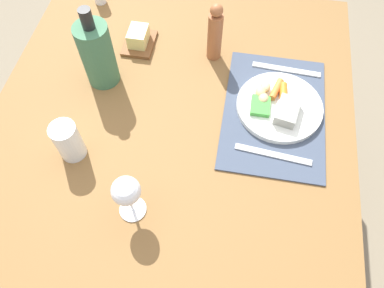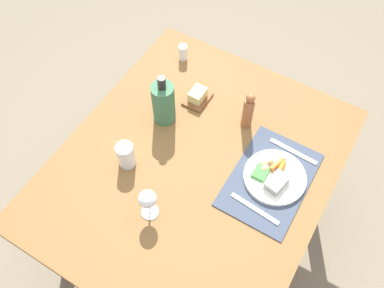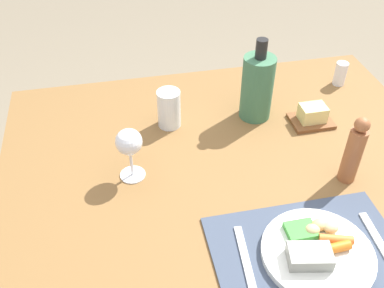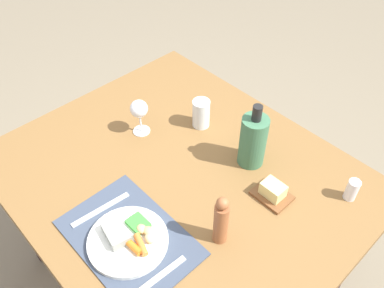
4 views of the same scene
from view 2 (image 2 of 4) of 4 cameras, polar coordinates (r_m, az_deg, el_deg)
name	(u,v)px [view 2 (image 2 of 4)]	position (r m, az deg, el deg)	size (l,w,h in m)	color
ground_plane	(194,230)	(2.46, 0.26, -11.62)	(8.00, 8.00, 0.00)	#7B6F59
dining_table	(195,176)	(1.86, 0.34, -4.34)	(1.30, 1.09, 0.76)	brown
placemat	(270,179)	(1.76, 10.56, -4.77)	(0.45, 0.30, 0.01)	#3A4557
dinner_plate	(274,176)	(1.75, 11.11, -4.32)	(0.26, 0.26, 0.05)	white
fork	(255,209)	(1.69, 8.55, -8.70)	(0.02, 0.22, 0.01)	silver
knife	(293,151)	(1.85, 13.62, -0.99)	(0.02, 0.22, 0.01)	silver
wine_glass	(148,200)	(1.58, -6.06, -7.55)	(0.07, 0.07, 0.16)	white
butter_dish	(198,96)	(1.95, 0.76, 6.49)	(0.13, 0.10, 0.06)	brown
salt_shaker	(183,53)	(2.11, -1.24, 12.33)	(0.04, 0.04, 0.08)	white
pepper_mill	(248,111)	(1.82, 7.65, 4.49)	(0.05, 0.05, 0.21)	#9B5933
water_tumbler	(126,156)	(1.75, -8.95, -1.64)	(0.07, 0.07, 0.12)	silver
cooler_bottle	(163,103)	(1.82, -3.90, 5.62)	(0.10, 0.10, 0.27)	#3C6D4B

